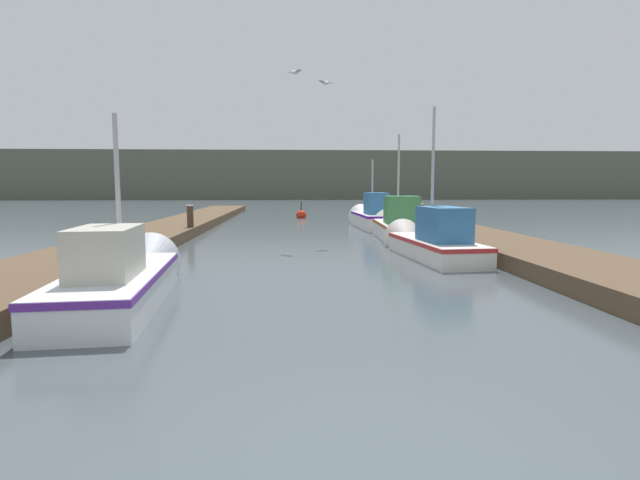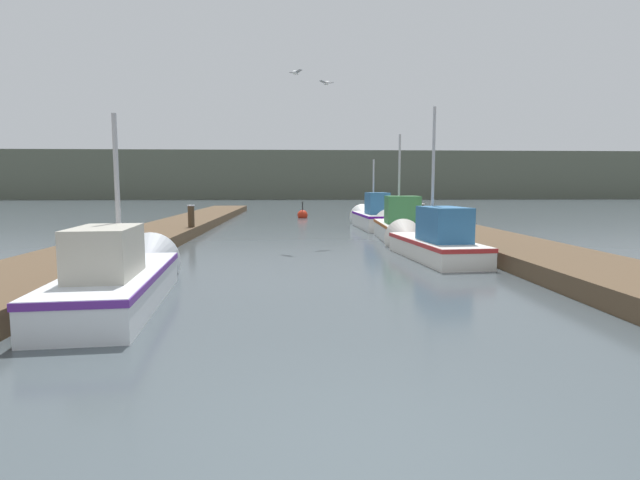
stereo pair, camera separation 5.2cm
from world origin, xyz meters
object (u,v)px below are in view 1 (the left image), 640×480
(fishing_boat_3, at_px, (371,217))
(mooring_piling_1, at_px, (404,218))
(mooring_piling_3, at_px, (418,222))
(fishing_boat_2, at_px, (397,225))
(seagull_lead, at_px, (326,83))
(fishing_boat_1, at_px, (430,241))
(channel_buoy, at_px, (301,215))
(mooring_piling_0, at_px, (419,219))
(mooring_piling_2, at_px, (190,221))
(seagull_1, at_px, (295,73))
(fishing_boat_0, at_px, (124,276))

(fishing_boat_3, distance_m, mooring_piling_1, 1.95)
(fishing_boat_3, height_order, mooring_piling_3, fishing_boat_3)
(fishing_boat_2, height_order, seagull_lead, seagull_lead)
(fishing_boat_1, distance_m, channel_buoy, 17.05)
(mooring_piling_0, distance_m, mooring_piling_2, 8.83)
(mooring_piling_0, bearing_deg, seagull_1, -148.56)
(mooring_piling_1, bearing_deg, fishing_boat_0, -120.97)
(mooring_piling_2, height_order, mooring_piling_3, mooring_piling_2)
(mooring_piling_1, xyz_separation_m, channel_buoy, (-4.36, 8.50, -0.37))
(seagull_1, bearing_deg, fishing_boat_2, -100.63)
(fishing_boat_3, height_order, mooring_piling_2, fishing_boat_3)
(mooring_piling_1, relative_size, seagull_lead, 2.09)
(fishing_boat_0, relative_size, seagull_1, 10.42)
(fishing_boat_1, bearing_deg, fishing_boat_2, 83.08)
(mooring_piling_2, xyz_separation_m, channel_buoy, (4.39, 11.12, -0.44))
(fishing_boat_2, relative_size, mooring_piling_3, 4.45)
(seagull_1, bearing_deg, seagull_lead, -86.72)
(fishing_boat_2, height_order, mooring_piling_0, fishing_boat_2)
(fishing_boat_1, xyz_separation_m, seagull_1, (-3.66, 2.94, 5.07))
(mooring_piling_2, xyz_separation_m, mooring_piling_3, (8.75, 0.21, -0.08))
(fishing_boat_0, relative_size, mooring_piling_1, 4.91)
(mooring_piling_3, distance_m, seagull_lead, 6.44)
(fishing_boat_1, distance_m, mooring_piling_3, 5.94)
(fishing_boat_0, height_order, channel_buoy, fishing_boat_0)
(seagull_1, bearing_deg, fishing_boat_1, -166.87)
(fishing_boat_0, height_order, fishing_boat_2, fishing_boat_2)
(mooring_piling_0, height_order, seagull_1, seagull_1)
(fishing_boat_1, distance_m, seagull_lead, 6.80)
(fishing_boat_3, distance_m, mooring_piling_3, 4.13)
(fishing_boat_2, height_order, mooring_piling_3, fishing_boat_2)
(fishing_boat_0, height_order, mooring_piling_3, fishing_boat_0)
(fishing_boat_2, bearing_deg, fishing_boat_3, 95.29)
(fishing_boat_2, relative_size, seagull_lead, 9.29)
(fishing_boat_2, bearing_deg, mooring_piling_3, 44.85)
(fishing_boat_2, bearing_deg, mooring_piling_1, 76.01)
(fishing_boat_1, relative_size, fishing_boat_3, 0.89)
(mooring_piling_2, distance_m, mooring_piling_3, 8.76)
(fishing_boat_3, xyz_separation_m, mooring_piling_1, (1.22, -1.52, 0.05))
(channel_buoy, bearing_deg, fishing_boat_1, -79.10)
(fishing_boat_1, height_order, channel_buoy, fishing_boat_1)
(mooring_piling_2, bearing_deg, fishing_boat_2, -5.24)
(mooring_piling_2, bearing_deg, mooring_piling_0, 1.98)
(fishing_boat_2, distance_m, seagull_1, 6.60)
(channel_buoy, height_order, seagull_1, seagull_1)
(fishing_boat_1, relative_size, mooring_piling_2, 4.07)
(fishing_boat_1, xyz_separation_m, fishing_boat_2, (0.13, 4.91, 0.04))
(fishing_boat_3, height_order, channel_buoy, fishing_boat_3)
(seagull_1, bearing_deg, mooring_piling_1, -80.21)
(seagull_lead, bearing_deg, mooring_piling_2, -55.39)
(fishing_boat_0, distance_m, mooring_piling_3, 13.16)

